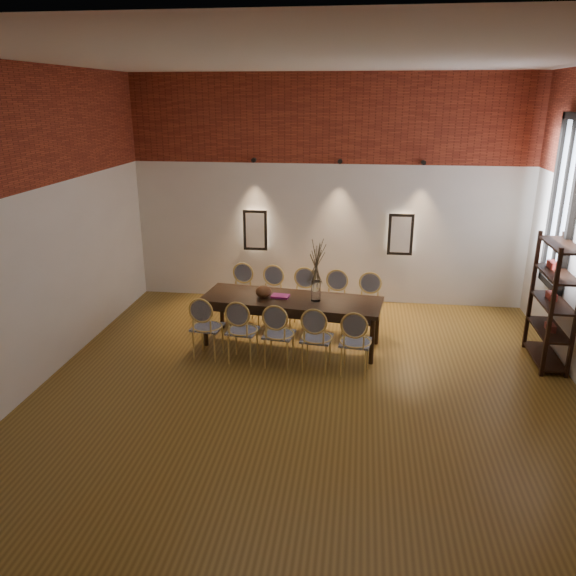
# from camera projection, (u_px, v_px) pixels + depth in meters

# --- Properties ---
(floor) EXTENTS (7.00, 7.00, 0.02)m
(floor) POSITION_uv_depth(u_px,v_px,m) (307.00, 392.00, 7.24)
(floor) COLOR brown
(floor) RESTS_ON ground
(ceiling) EXTENTS (7.00, 7.00, 0.02)m
(ceiling) POSITION_uv_depth(u_px,v_px,m) (312.00, 56.00, 5.94)
(ceiling) COLOR silver
(ceiling) RESTS_ON ground
(wall_back) EXTENTS (7.00, 0.10, 4.00)m
(wall_back) POSITION_uv_depth(u_px,v_px,m) (328.00, 192.00, 9.92)
(wall_back) COLOR silver
(wall_back) RESTS_ON ground
(wall_front) EXTENTS (7.00, 0.10, 4.00)m
(wall_front) POSITION_uv_depth(u_px,v_px,m) (252.00, 388.00, 3.25)
(wall_front) COLOR silver
(wall_front) RESTS_ON ground
(wall_left) EXTENTS (0.10, 7.00, 4.00)m
(wall_left) POSITION_uv_depth(u_px,v_px,m) (27.00, 231.00, 7.02)
(wall_left) COLOR silver
(wall_left) RESTS_ON ground
(brick_band_back) EXTENTS (7.00, 0.02, 1.50)m
(brick_band_back) POSITION_uv_depth(u_px,v_px,m) (330.00, 119.00, 9.45)
(brick_band_back) COLOR maroon
(brick_band_back) RESTS_ON ground
(brick_band_front) EXTENTS (7.00, 0.02, 1.50)m
(brick_band_front) POSITION_uv_depth(u_px,v_px,m) (250.00, 168.00, 2.92)
(brick_band_front) COLOR maroon
(brick_band_front) RESTS_ON ground
(brick_band_left) EXTENTS (0.02, 7.00, 1.50)m
(brick_band_left) POSITION_uv_depth(u_px,v_px,m) (17.00, 128.00, 6.61)
(brick_band_left) COLOR maroon
(brick_band_left) RESTS_ON ground
(niche_left) EXTENTS (0.36, 0.06, 0.66)m
(niche_left) POSITION_uv_depth(u_px,v_px,m) (256.00, 230.00, 10.21)
(niche_left) COLOR #FFEAC6
(niche_left) RESTS_ON wall_back
(niche_right) EXTENTS (0.36, 0.06, 0.66)m
(niche_right) POSITION_uv_depth(u_px,v_px,m) (400.00, 234.00, 9.89)
(niche_right) COLOR #FFEAC6
(niche_right) RESTS_ON wall_back
(spot_fixture_left) EXTENTS (0.08, 0.10, 0.08)m
(spot_fixture_left) POSITION_uv_depth(u_px,v_px,m) (254.00, 160.00, 9.78)
(spot_fixture_left) COLOR black
(spot_fixture_left) RESTS_ON wall_back
(spot_fixture_mid) EXTENTS (0.08, 0.10, 0.08)m
(spot_fixture_mid) POSITION_uv_depth(u_px,v_px,m) (340.00, 161.00, 9.59)
(spot_fixture_mid) COLOR black
(spot_fixture_mid) RESTS_ON wall_back
(spot_fixture_right) EXTENTS (0.08, 0.10, 0.08)m
(spot_fixture_right) POSITION_uv_depth(u_px,v_px,m) (423.00, 163.00, 9.42)
(spot_fixture_right) COLOR black
(spot_fixture_right) RESTS_ON wall_back
(window_glass) EXTENTS (0.02, 0.78, 2.38)m
(window_glass) POSITION_uv_depth(u_px,v_px,m) (564.00, 204.00, 7.99)
(window_glass) COLOR silver
(window_glass) RESTS_ON wall_right
(window_frame) EXTENTS (0.08, 0.90, 2.50)m
(window_frame) POSITION_uv_depth(u_px,v_px,m) (563.00, 204.00, 7.99)
(window_frame) COLOR black
(window_frame) RESTS_ON wall_right
(window_mullion) EXTENTS (0.06, 0.06, 2.40)m
(window_mullion) POSITION_uv_depth(u_px,v_px,m) (563.00, 204.00, 7.99)
(window_mullion) COLOR black
(window_mullion) RESTS_ON wall_right
(dining_table) EXTENTS (2.75, 1.18, 0.75)m
(dining_table) POSITION_uv_depth(u_px,v_px,m) (291.00, 322.00, 8.48)
(dining_table) COLOR black
(dining_table) RESTS_ON floor
(chair_near_a) EXTENTS (0.49, 0.49, 0.94)m
(chair_near_a) POSITION_uv_depth(u_px,v_px,m) (207.00, 327.00, 8.05)
(chair_near_a) COLOR #DBBA60
(chair_near_a) RESTS_ON floor
(chair_near_b) EXTENTS (0.49, 0.49, 0.94)m
(chair_near_b) POSITION_uv_depth(u_px,v_px,m) (243.00, 330.00, 7.92)
(chair_near_b) COLOR #DBBA60
(chair_near_b) RESTS_ON floor
(chair_near_c) EXTENTS (0.49, 0.49, 0.94)m
(chair_near_c) POSITION_uv_depth(u_px,v_px,m) (279.00, 334.00, 7.80)
(chair_near_c) COLOR #DBBA60
(chair_near_c) RESTS_ON floor
(chair_near_d) EXTENTS (0.49, 0.49, 0.94)m
(chair_near_d) POSITION_uv_depth(u_px,v_px,m) (317.00, 338.00, 7.67)
(chair_near_d) COLOR #DBBA60
(chair_near_d) RESTS_ON floor
(chair_near_e) EXTENTS (0.49, 0.49, 0.94)m
(chair_near_e) POSITION_uv_depth(u_px,v_px,m) (355.00, 342.00, 7.55)
(chair_near_e) COLOR #DBBA60
(chair_near_e) RESTS_ON floor
(chair_far_a) EXTENTS (0.49, 0.49, 0.94)m
(chair_far_a) POSITION_uv_depth(u_px,v_px,m) (240.00, 295.00, 9.35)
(chair_far_a) COLOR #DBBA60
(chair_far_a) RESTS_ON floor
(chair_far_b) EXTENTS (0.49, 0.49, 0.94)m
(chair_far_b) POSITION_uv_depth(u_px,v_px,m) (270.00, 297.00, 9.22)
(chair_far_b) COLOR #DBBA60
(chair_far_b) RESTS_ON floor
(chair_far_c) EXTENTS (0.49, 0.49, 0.94)m
(chair_far_c) POSITION_uv_depth(u_px,v_px,m) (302.00, 300.00, 9.10)
(chair_far_c) COLOR #DBBA60
(chair_far_c) RESTS_ON floor
(chair_far_d) EXTENTS (0.49, 0.49, 0.94)m
(chair_far_d) POSITION_uv_depth(u_px,v_px,m) (335.00, 303.00, 8.97)
(chair_far_d) COLOR #DBBA60
(chair_far_d) RESTS_ON floor
(chair_far_e) EXTENTS (0.49, 0.49, 0.94)m
(chair_far_e) POSITION_uv_depth(u_px,v_px,m) (368.00, 306.00, 8.85)
(chair_far_e) COLOR #DBBA60
(chair_far_e) RESTS_ON floor
(vase) EXTENTS (0.14, 0.14, 0.30)m
(vase) POSITION_uv_depth(u_px,v_px,m) (316.00, 291.00, 8.22)
(vase) COLOR silver
(vase) RESTS_ON dining_table
(dried_branches) EXTENTS (0.50, 0.50, 0.70)m
(dried_branches) POSITION_uv_depth(u_px,v_px,m) (316.00, 261.00, 8.08)
(dried_branches) COLOR #483E2B
(dried_branches) RESTS_ON vase
(bowl) EXTENTS (0.24, 0.24, 0.18)m
(bowl) POSITION_uv_depth(u_px,v_px,m) (264.00, 291.00, 8.38)
(bowl) COLOR brown
(bowl) RESTS_ON dining_table
(book) EXTENTS (0.28, 0.21, 0.03)m
(book) POSITION_uv_depth(u_px,v_px,m) (280.00, 296.00, 8.41)
(book) COLOR #992170
(book) RESTS_ON dining_table
(shelving_rack) EXTENTS (0.39, 1.01, 1.80)m
(shelving_rack) POSITION_uv_depth(u_px,v_px,m) (553.00, 303.00, 7.76)
(shelving_rack) COLOR black
(shelving_rack) RESTS_ON floor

